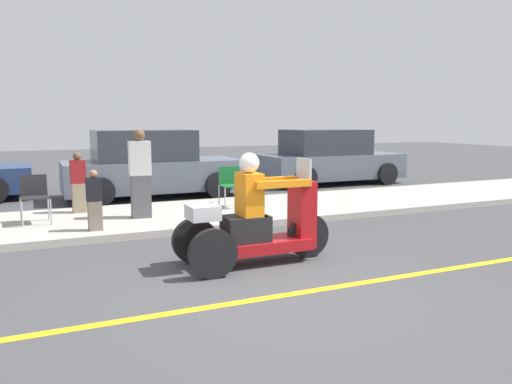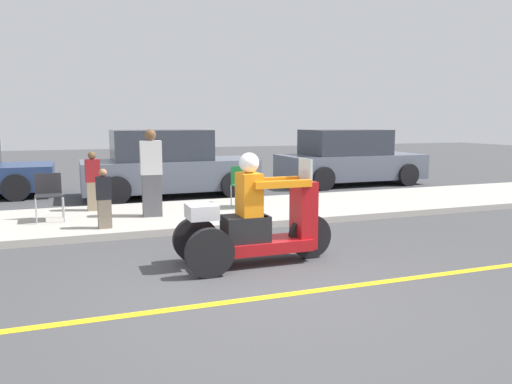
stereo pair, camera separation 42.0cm
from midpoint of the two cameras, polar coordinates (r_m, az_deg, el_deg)
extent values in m
plane|color=#424244|center=(5.45, 0.78, -11.79)|extent=(60.00, 60.00, 0.00)
cube|color=gold|center=(5.55, 3.10, -11.40)|extent=(24.00, 0.12, 0.01)
cube|color=#B2ADA3|center=(9.66, -10.80, -2.74)|extent=(28.00, 2.80, 0.12)
cylinder|color=black|center=(6.86, 4.22, -5.00)|extent=(0.60, 0.10, 0.60)
cylinder|color=black|center=(5.97, -6.98, -7.04)|extent=(0.60, 0.10, 0.60)
cylinder|color=black|center=(6.65, -8.84, -5.51)|extent=(0.60, 0.10, 0.60)
cube|color=#AD1419|center=(6.55, -1.85, -6.16)|extent=(1.44, 0.51, 0.15)
cube|color=black|center=(6.45, -3.05, -4.20)|extent=(0.58, 0.40, 0.33)
cube|color=#AD1419|center=(6.75, 3.50, -2.48)|extent=(0.24, 0.40, 0.90)
cube|color=silver|center=(6.68, 3.70, 2.59)|extent=(0.03, 0.36, 0.30)
cube|color=silver|center=(6.22, -8.04, -2.31)|extent=(0.36, 0.40, 0.18)
cube|color=orange|center=(6.38, -2.66, -0.28)|extent=(0.26, 0.38, 0.55)
sphere|color=white|center=(6.34, -2.68, 3.34)|extent=(0.26, 0.26, 0.26)
cube|color=#726656|center=(6.40, -1.15, -4.27)|extent=(0.14, 0.14, 0.33)
cube|color=#726656|center=(6.62, -1.97, -3.86)|extent=(0.14, 0.14, 0.33)
cube|color=orange|center=(6.34, 1.26, 0.92)|extent=(0.78, 0.09, 0.09)
cube|color=orange|center=(6.70, -0.20, 1.31)|extent=(0.78, 0.09, 0.09)
cube|color=gray|center=(10.17, -20.69, -0.65)|extent=(0.26, 0.18, 0.56)
cube|color=maroon|center=(10.11, -20.83, 2.16)|extent=(0.28, 0.18, 0.44)
sphere|color=brown|center=(10.08, -20.91, 3.84)|extent=(0.15, 0.15, 0.15)
cube|color=#515156|center=(9.28, -14.29, -0.50)|extent=(0.35, 0.25, 0.77)
cube|color=silver|center=(9.21, -14.44, 3.76)|extent=(0.39, 0.25, 0.61)
sphere|color=brown|center=(9.19, -14.53, 6.31)|extent=(0.21, 0.21, 0.21)
cube|color=#726656|center=(8.43, -19.29, -2.59)|extent=(0.22, 0.16, 0.47)
cube|color=black|center=(8.36, -19.42, 0.26)|extent=(0.24, 0.16, 0.37)
sphere|color=#9E704C|center=(8.33, -19.50, 1.98)|extent=(0.13, 0.13, 0.13)
cylinder|color=#A5A8AD|center=(9.79, -4.78, -0.82)|extent=(0.02, 0.02, 0.44)
cylinder|color=#A5A8AD|center=(9.92, -2.33, -0.68)|extent=(0.02, 0.02, 0.44)
cylinder|color=#A5A8AD|center=(10.21, -5.43, -0.46)|extent=(0.02, 0.02, 0.44)
cylinder|color=#A5A8AD|center=(10.33, -3.07, -0.33)|extent=(0.02, 0.02, 0.44)
cube|color=#19662D|center=(10.03, -3.92, 0.73)|extent=(0.47, 0.47, 0.02)
cube|color=#19662D|center=(10.22, -4.27, 1.88)|extent=(0.44, 0.06, 0.38)
cylinder|color=#A5A8AD|center=(9.12, -26.38, -2.30)|extent=(0.02, 0.02, 0.44)
cylinder|color=#A5A8AD|center=(9.14, -23.63, -2.12)|extent=(0.02, 0.02, 0.44)
cylinder|color=#A5A8AD|center=(9.56, -26.45, -1.87)|extent=(0.02, 0.02, 0.44)
cylinder|color=#A5A8AD|center=(9.57, -23.82, -1.69)|extent=(0.02, 0.02, 0.44)
cube|color=#232326|center=(9.31, -25.15, -0.60)|extent=(0.47, 0.47, 0.02)
cube|color=#232326|center=(9.51, -25.28, 0.65)|extent=(0.44, 0.05, 0.38)
cube|color=slate|center=(14.99, 7.77, 2.97)|extent=(4.21, 1.76, 0.71)
cube|color=#2D333D|center=(14.84, 7.12, 5.70)|extent=(2.32, 1.58, 0.72)
cylinder|color=black|center=(15.08, 13.95, 2.03)|extent=(0.64, 0.22, 0.64)
cylinder|color=black|center=(16.49, 10.18, 2.65)|extent=(0.64, 0.22, 0.64)
cylinder|color=black|center=(13.57, 4.80, 1.59)|extent=(0.64, 0.22, 0.64)
cylinder|color=black|center=(15.12, 1.57, 2.29)|extent=(0.64, 0.22, 0.64)
cube|color=slate|center=(12.57, -12.62, 1.91)|extent=(4.23, 1.75, 0.73)
cube|color=#2D333D|center=(12.48, -13.68, 5.21)|extent=(2.32, 1.57, 0.74)
cylinder|color=black|center=(12.11, -5.38, 0.80)|extent=(0.64, 0.22, 0.64)
cylinder|color=black|center=(13.77, -7.73, 1.64)|extent=(0.64, 0.22, 0.64)
cylinder|color=black|center=(11.54, -18.40, 0.05)|extent=(0.64, 0.22, 0.64)
cylinder|color=black|center=(13.26, -19.18, 1.02)|extent=(0.64, 0.22, 0.64)
camera|label=1|loc=(0.21, -91.88, -0.27)|focal=35.00mm
camera|label=2|loc=(0.21, 88.12, 0.27)|focal=35.00mm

